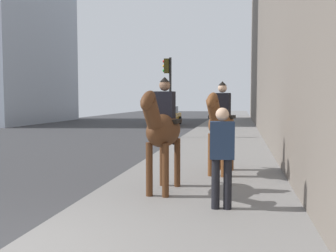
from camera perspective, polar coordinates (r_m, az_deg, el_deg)
mounted_horse_near at (r=7.35m, az=-0.79°, el=-0.38°), size 2.15×0.68×2.28m
mounted_horse_far at (r=9.28m, az=8.07°, el=0.51°), size 2.14×0.81×2.29m
pedestrian_greeting at (r=6.29m, az=8.22°, el=-3.81°), size 0.29×0.42×1.70m
car_near_lane at (r=28.79m, az=-0.28°, el=1.60°), size 4.20×1.95×1.44m
traffic_light_near_curb at (r=18.26m, az=0.08°, el=6.26°), size 0.20×0.44×3.99m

